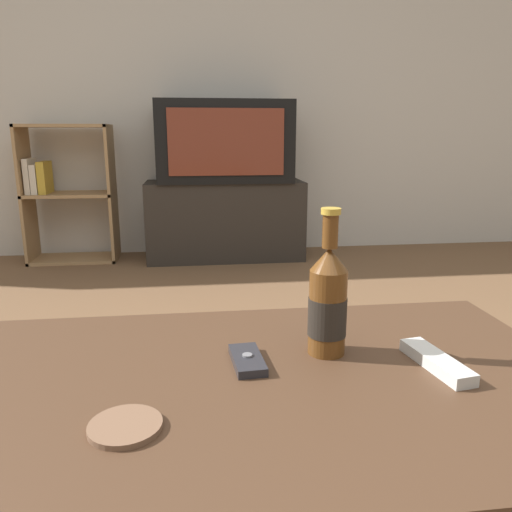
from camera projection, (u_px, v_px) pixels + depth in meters
back_wall at (201, 69)px, 3.49m from camera, size 8.00×0.05×2.60m
coffee_table at (251, 427)px, 0.79m from camera, size 1.05×0.61×0.49m
tv_stand at (225, 220)px, 3.48m from camera, size 1.07×0.40×0.54m
television at (224, 142)px, 3.35m from camera, size 0.89×0.46×0.53m
bookshelf at (64, 191)px, 3.36m from camera, size 0.58×0.30×0.92m
beer_bottle at (328, 302)px, 0.84m from camera, size 0.07×0.07×0.25m
cell_phone at (248, 360)px, 0.81m from camera, size 0.05×0.11×0.02m
remote_control at (437, 362)px, 0.80m from camera, size 0.06×0.15×0.02m
coaster at (125, 426)px, 0.63m from camera, size 0.09×0.09×0.01m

